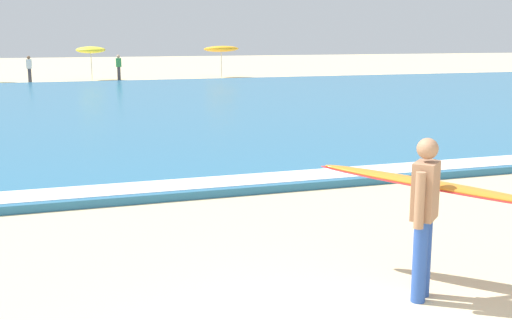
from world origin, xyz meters
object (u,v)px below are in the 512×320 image
Objects in this scene: surfer_with_board at (431,199)px; beach_umbrella_2 at (91,50)px; beach_umbrella_3 at (221,49)px; beachgoer_near_row_left at (119,67)px; beachgoer_near_row_mid at (29,69)px.

surfer_with_board is 1.06× the size of beach_umbrella_2.
beachgoer_near_row_left is (-6.72, -0.74, -1.02)m from beach_umbrella_3.
surfer_with_board is at bearing -101.96° from beach_umbrella_3.
beach_umbrella_2 is 0.91× the size of beach_umbrella_3.
beach_umbrella_2 is at bearing 21.33° from beachgoer_near_row_mid.
beach_umbrella_2 reaches higher than beachgoer_near_row_left.
surfer_with_board is at bearing -88.64° from beach_umbrella_2.
beach_umbrella_3 is (8.27, -0.29, 0.01)m from beach_umbrella_2.
beach_umbrella_3 reaches higher than beachgoer_near_row_left.
beach_umbrella_2 is at bearing 177.99° from beach_umbrella_3.
beachgoer_near_row_mid is (-3.63, -1.42, -1.01)m from beach_umbrella_2.
beach_umbrella_3 is at bearing 6.25° from beachgoer_near_row_left.
beach_umbrella_2 reaches higher than surfer_with_board.
beach_umbrella_2 is 4.02m from beachgoer_near_row_mid.
surfer_with_board reaches higher than beachgoer_near_row_mid.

